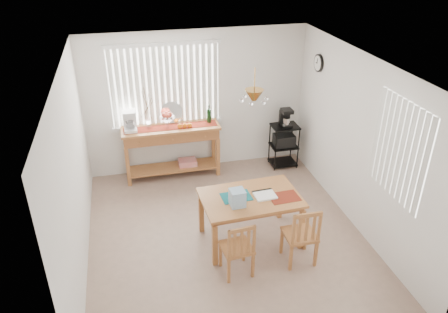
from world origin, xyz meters
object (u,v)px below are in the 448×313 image
object	(u,v)px
dining_table	(250,202)
chair_right	(301,235)
chair_left	(238,249)
sideboard	(172,140)
cart_items	(285,118)
wire_cart	(284,142)

from	to	relation	value
dining_table	chair_right	size ratio (longest dim) A/B	1.58
dining_table	chair_left	world-z (taller)	chair_left
sideboard	chair_right	xyz separation A→B (m)	(1.36, -2.76, -0.29)
cart_items	chair_left	distance (m)	3.20
wire_cart	cart_items	xyz separation A→B (m)	(0.00, 0.01, 0.49)
chair_left	sideboard	bearing A→B (deg)	99.57
cart_items	chair_right	bearing A→B (deg)	-105.58
sideboard	chair_left	world-z (taller)	sideboard
sideboard	dining_table	distance (m)	2.29
wire_cart	cart_items	size ratio (longest dim) A/B	2.43
cart_items	dining_table	world-z (taller)	cart_items
chair_right	cart_items	bearing A→B (deg)	74.42
sideboard	dining_table	size ratio (longest dim) A/B	1.21
cart_items	dining_table	distance (m)	2.42
dining_table	cart_items	bearing A→B (deg)	58.11
wire_cart	cart_items	distance (m)	0.49
wire_cart	chair_right	distance (m)	2.76
wire_cart	chair_left	distance (m)	3.14
sideboard	wire_cart	xyz separation A→B (m)	(2.10, -0.11, -0.23)
sideboard	chair_right	distance (m)	3.09
sideboard	chair_left	size ratio (longest dim) A/B	2.05
wire_cart	chair_right	bearing A→B (deg)	-105.63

